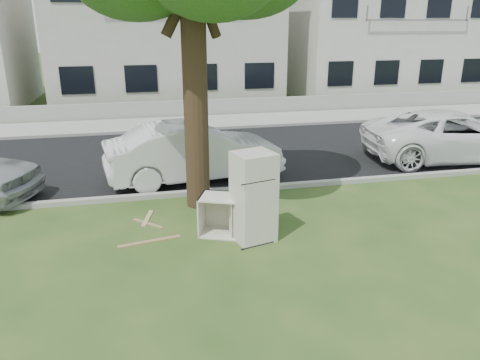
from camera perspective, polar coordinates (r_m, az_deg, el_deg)
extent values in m
plane|color=#264418|center=(9.43, -1.14, -6.80)|extent=(120.00, 120.00, 0.00)
cube|color=black|center=(15.00, -5.70, 3.00)|extent=(120.00, 7.00, 0.01)
cube|color=gray|center=(11.66, -3.53, -1.68)|extent=(120.00, 0.18, 0.12)
cube|color=gray|center=(18.43, -7.07, 5.93)|extent=(120.00, 0.18, 0.12)
cube|color=gray|center=(19.84, -7.50, 6.85)|extent=(120.00, 2.80, 0.01)
cube|color=gray|center=(21.33, -7.95, 8.62)|extent=(120.00, 0.15, 0.70)
cylinder|color=black|center=(10.32, -5.47, 10.52)|extent=(0.54, 0.54, 5.20)
cube|color=#BAB5AA|center=(25.90, -9.27, 17.58)|extent=(11.00, 8.00, 7.20)
cube|color=silver|center=(29.24, 16.03, 16.66)|extent=(10.00, 8.00, 6.60)
cube|color=#BBB7A9|center=(8.96, 1.67, -2.10)|extent=(0.88, 0.84, 1.76)
cube|color=white|center=(9.36, -1.71, -4.34)|extent=(1.19, 0.98, 0.80)
cube|color=olive|center=(9.34, -10.97, -7.36)|extent=(1.23, 0.33, 0.02)
cube|color=#93774C|center=(10.14, -11.15, -5.21)|extent=(0.64, 0.66, 0.02)
cube|color=tan|center=(10.40, -11.21, -4.58)|extent=(0.29, 0.83, 0.02)
imported|color=silver|center=(12.52, -5.61, 3.42)|extent=(4.85, 2.27, 1.54)
imported|color=white|center=(15.77, 24.63, 4.94)|extent=(5.66, 3.11, 1.50)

